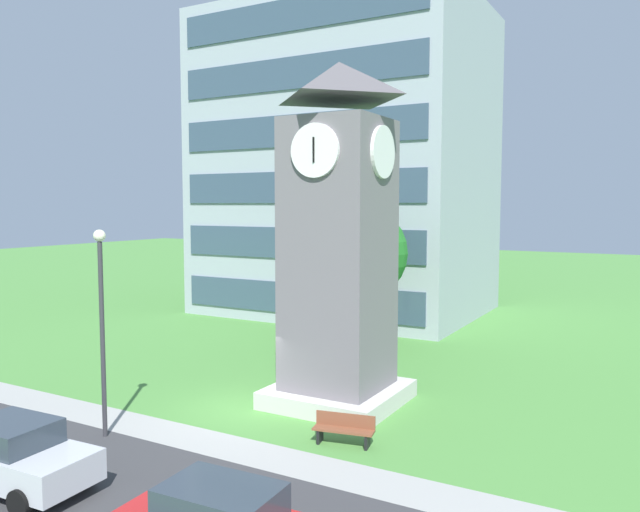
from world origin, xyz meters
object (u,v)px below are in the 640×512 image
street_lamp (102,310)px  tree_by_building (362,253)px  clock_tower (339,252)px  park_bench (344,429)px  parked_car_silver (16,455)px

street_lamp → tree_by_building: bearing=83.5°
clock_tower → park_bench: clock_tower is taller
clock_tower → street_lamp: 8.00m
clock_tower → tree_by_building: 8.66m
street_lamp → parked_car_silver: bearing=-76.0°
street_lamp → tree_by_building: size_ratio=0.91×
clock_tower → street_lamp: (-4.64, -6.34, -1.49)m
tree_by_building → parked_car_silver: (-0.76, -17.96, -3.80)m
clock_tower → parked_car_silver: 11.47m
clock_tower → park_bench: (1.96, -3.34, -4.89)m
street_lamp → parked_car_silver: street_lamp is taller
tree_by_building → clock_tower: bearing=-69.6°
clock_tower → tree_by_building: clock_tower is taller
clock_tower → street_lamp: size_ratio=1.89×
tree_by_building → parked_car_silver: bearing=-92.4°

